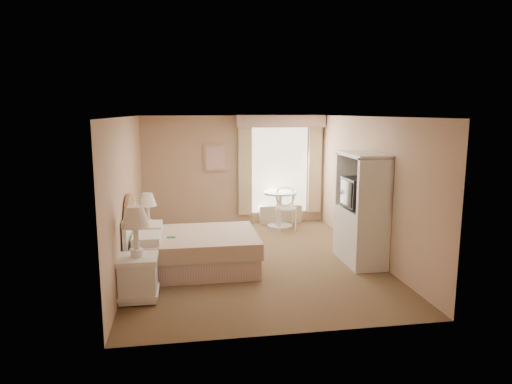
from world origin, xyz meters
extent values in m
cube|color=brown|center=(0.00, 0.00, 0.00)|extent=(4.20, 5.50, 0.01)
cube|color=silver|center=(0.00, 0.00, 2.50)|extent=(4.20, 5.50, 0.01)
cube|color=tan|center=(0.00, 2.75, 1.25)|extent=(4.20, 0.01, 2.50)
cube|color=tan|center=(0.00, -2.75, 1.25)|extent=(4.20, 0.01, 2.50)
cube|color=tan|center=(-2.10, 0.00, 1.25)|extent=(0.01, 5.50, 2.50)
cube|color=tan|center=(2.10, 0.00, 1.25)|extent=(0.01, 5.50, 2.50)
cube|color=white|center=(1.05, 2.72, 1.25)|extent=(1.30, 0.02, 2.00)
cube|color=beige|center=(0.22, 2.67, 1.25)|extent=(0.30, 0.08, 2.05)
cube|color=beige|center=(1.88, 2.67, 1.25)|extent=(0.30, 0.08, 2.05)
cube|color=tan|center=(1.05, 2.63, 2.37)|extent=(2.05, 0.20, 0.28)
cube|color=beige|center=(1.05, 2.63, 0.21)|extent=(1.00, 0.22, 0.42)
cube|color=tan|center=(-0.45, 2.72, 1.55)|extent=(0.52, 0.03, 0.62)
cube|color=beige|center=(-0.45, 2.70, 1.55)|extent=(0.42, 0.02, 0.52)
cube|color=tan|center=(-1.00, -0.27, 0.17)|extent=(1.94, 1.48, 0.33)
cube|color=beige|center=(-1.00, -0.27, 0.46)|extent=(2.00, 1.53, 0.26)
cube|color=silver|center=(-1.77, -0.62, 0.65)|extent=(0.42, 0.57, 0.13)
cube|color=silver|center=(-1.77, 0.08, 0.65)|extent=(0.42, 0.57, 0.13)
cube|color=#238345|center=(-1.40, -0.41, 0.60)|extent=(0.14, 0.10, 0.01)
cube|color=white|center=(-2.05, -0.27, 0.51)|extent=(0.06, 1.57, 1.02)
cylinder|color=#95784F|center=(-2.05, -0.27, 0.60)|extent=(0.05, 1.39, 1.39)
cube|color=white|center=(-1.84, -1.44, 0.29)|extent=(0.50, 0.50, 0.54)
cube|color=white|center=(-1.84, -1.44, 0.59)|extent=(0.54, 0.54, 0.06)
cube|color=white|center=(-1.84, -1.44, 0.11)|extent=(0.54, 0.54, 0.05)
cylinder|color=white|center=(-1.84, -1.44, 0.68)|extent=(0.17, 0.17, 0.11)
cylinder|color=white|center=(-1.84, -1.44, 0.90)|extent=(0.08, 0.08, 0.43)
cone|color=white|center=(-1.84, -1.44, 1.19)|extent=(0.39, 0.39, 0.28)
cube|color=white|center=(-1.84, 0.78, 0.25)|extent=(0.42, 0.42, 0.45)
cube|color=white|center=(-1.84, 0.78, 0.50)|extent=(0.45, 0.45, 0.05)
cube|color=white|center=(-1.84, 0.78, 0.09)|extent=(0.45, 0.45, 0.05)
cylinder|color=white|center=(-1.84, 0.78, 0.57)|extent=(0.15, 0.15, 0.09)
cylinder|color=white|center=(-1.84, 0.78, 0.75)|extent=(0.06, 0.06, 0.36)
cone|color=white|center=(-1.84, 0.78, 1.00)|extent=(0.33, 0.33, 0.24)
cylinder|color=white|center=(0.97, 2.30, 0.02)|extent=(0.56, 0.56, 0.03)
cylinder|color=white|center=(0.97, 2.30, 0.40)|extent=(0.09, 0.09, 0.76)
cylinder|color=white|center=(0.97, 2.30, 0.78)|extent=(0.76, 0.76, 0.04)
cylinder|color=white|center=(0.87, 1.85, 0.23)|extent=(0.03, 0.03, 0.46)
cylinder|color=white|center=(1.22, 1.83, 0.23)|extent=(0.03, 0.03, 0.46)
cylinder|color=white|center=(0.89, 2.20, 0.23)|extent=(0.03, 0.03, 0.46)
cylinder|color=white|center=(1.24, 2.18, 0.23)|extent=(0.03, 0.03, 0.46)
cylinder|color=white|center=(1.05, 2.01, 0.47)|extent=(0.48, 0.48, 0.04)
torus|color=white|center=(1.06, 2.16, 0.72)|extent=(0.45, 0.13, 0.44)
cylinder|color=white|center=(0.89, 2.20, 0.67)|extent=(0.03, 0.03, 0.41)
cylinder|color=white|center=(1.24, 2.18, 0.67)|extent=(0.03, 0.03, 0.41)
cube|color=white|center=(1.81, -0.37, 0.47)|extent=(0.57, 1.14, 0.94)
cube|color=white|center=(1.81, -0.90, 1.40)|extent=(0.57, 0.08, 0.94)
cube|color=white|center=(1.81, 0.16, 1.40)|extent=(0.57, 0.08, 0.94)
cube|color=white|center=(1.81, -0.37, 1.87)|extent=(0.57, 1.14, 0.06)
cube|color=white|center=(2.07, -0.37, 1.40)|extent=(0.04, 1.14, 0.94)
cube|color=black|center=(1.78, -0.37, 1.23)|extent=(0.50, 0.62, 0.50)
cube|color=black|center=(1.53, -0.37, 1.23)|extent=(0.02, 0.52, 0.42)
camera|label=1|loc=(-1.20, -7.61, 2.58)|focal=32.00mm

